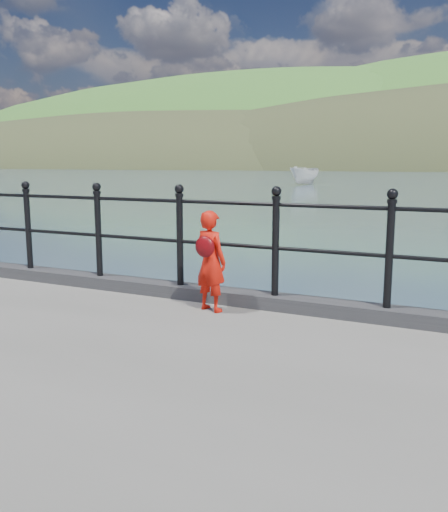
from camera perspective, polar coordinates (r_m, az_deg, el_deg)
The scene contains 5 objects.
ground at distance 6.73m, azimuth 0.74°, elevation -12.85°, with size 600.00×600.00×0.00m, color #2D4251.
kerb at distance 6.26m, azimuth 0.18°, elevation -4.22°, with size 60.00×0.30×0.15m, color #28282B.
railing at distance 6.12m, azimuth 0.18°, elevation 2.60°, with size 18.11×0.11×1.20m.
child at distance 5.81m, azimuth -1.45°, elevation -0.47°, with size 0.46×0.37×1.09m.
launch_white at distance 64.05m, azimuth 8.50°, elevation 8.37°, with size 2.07×5.51×2.13m, color white.
Camera 1 is at (2.61, -5.63, 2.60)m, focal length 38.00 mm.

